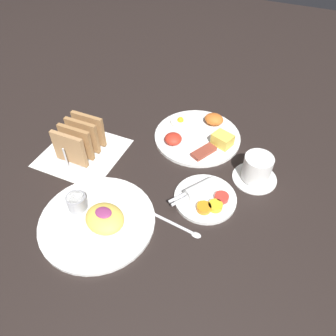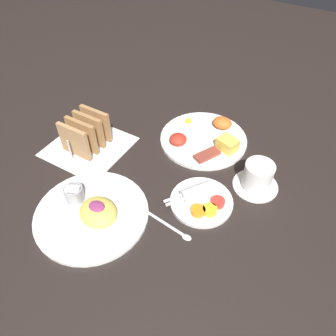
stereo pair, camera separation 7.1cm
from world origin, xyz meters
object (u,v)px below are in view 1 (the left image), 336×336
at_px(plate_breakfast, 199,135).
at_px(toast_rack, 80,140).
at_px(plate_foreground, 97,219).
at_px(plate_condiments, 205,197).
at_px(coffee_cup, 257,169).

xyz_separation_m(plate_breakfast, toast_rack, (-0.29, -0.20, 0.04)).
height_order(plate_foreground, toast_rack, toast_rack).
bearing_deg(plate_condiments, coffee_cup, 51.53).
bearing_deg(plate_foreground, toast_rack, 132.27).
height_order(plate_breakfast, toast_rack, toast_rack).
distance_m(plate_foreground, toast_rack, 0.26).
xyz_separation_m(plate_condiments, coffee_cup, (0.10, 0.12, 0.02)).
distance_m(plate_condiments, plate_foreground, 0.27).
height_order(plate_breakfast, plate_condiments, plate_breakfast).
bearing_deg(coffee_cup, plate_condiments, -128.47).
bearing_deg(plate_breakfast, coffee_cup, -26.64).
xyz_separation_m(plate_foreground, coffee_cup, (0.31, 0.30, 0.02)).
height_order(plate_condiments, plate_foreground, plate_foreground).
relative_size(plate_foreground, coffee_cup, 2.33).
distance_m(toast_rack, coffee_cup, 0.50).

